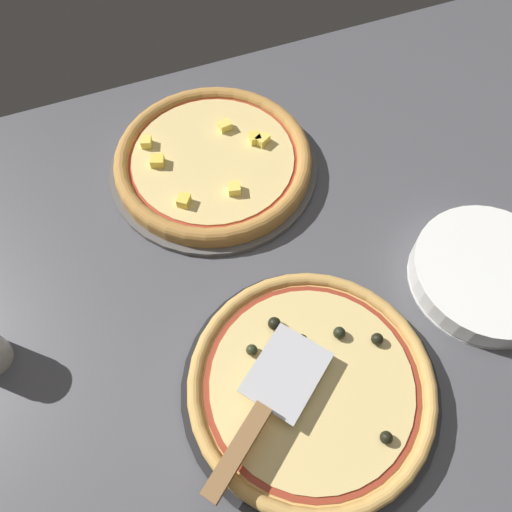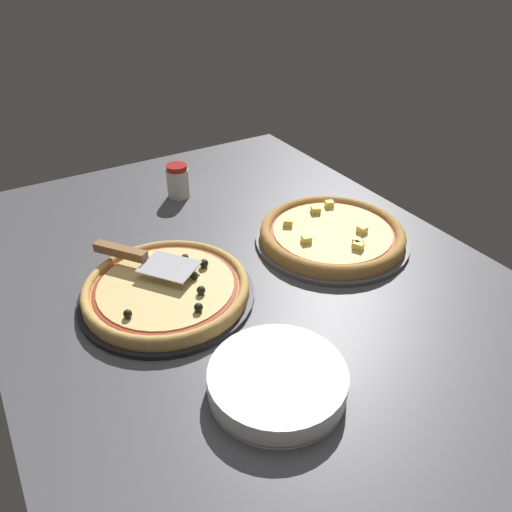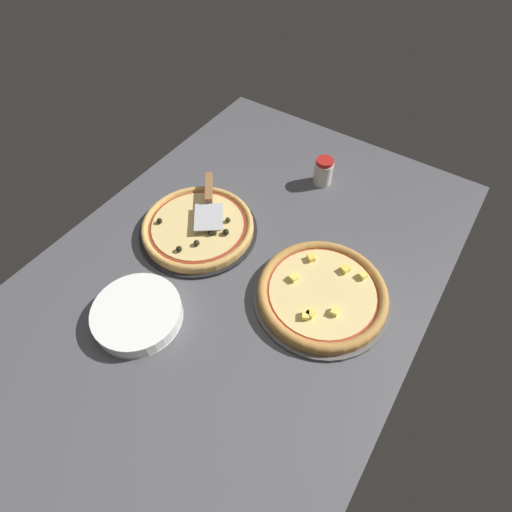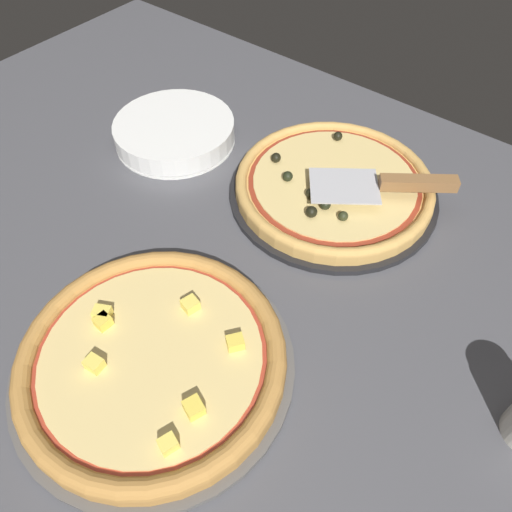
{
  "view_description": "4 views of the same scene",
  "coord_description": "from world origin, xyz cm",
  "px_view_note": "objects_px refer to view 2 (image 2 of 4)",
  "views": [
    {
      "loc": [
        -21.15,
        -32.1,
        68.88
      ],
      "look_at": [
        -7.48,
        3.13,
        3.0
      ],
      "focal_mm": 35.0,
      "sensor_mm": 36.0,
      "label": 1
    },
    {
      "loc": [
        69.68,
        -43.44,
        63.28
      ],
      "look_at": [
        -7.48,
        3.13,
        3.0
      ],
      "focal_mm": 35.0,
      "sensor_mm": 36.0,
      "label": 2
    },
    {
      "loc": [
        49.55,
        41.08,
        90.34
      ],
      "look_at": [
        -7.48,
        3.13,
        3.0
      ],
      "focal_mm": 28.0,
      "sensor_mm": 36.0,
      "label": 3
    },
    {
      "loc": [
        -36.7,
        39.94,
        58.82
      ],
      "look_at": [
        -7.48,
        3.13,
        3.0
      ],
      "focal_mm": 35.0,
      "sensor_mm": 36.0,
      "label": 4
    }
  ],
  "objects_px": {
    "pizza_back": "(332,233)",
    "plate_stack": "(277,381)",
    "parmesan_shaker": "(178,181)",
    "pizza_front": "(166,288)",
    "serving_spatula": "(134,256)"
  },
  "relations": [
    {
      "from": "pizza_front",
      "to": "parmesan_shaker",
      "type": "bearing_deg",
      "value": 153.19
    },
    {
      "from": "pizza_back",
      "to": "parmesan_shaker",
      "type": "relative_size",
      "value": 3.69
    },
    {
      "from": "pizza_front",
      "to": "pizza_back",
      "type": "height_order",
      "value": "pizza_front"
    },
    {
      "from": "pizza_front",
      "to": "plate_stack",
      "type": "height_order",
      "value": "pizza_front"
    },
    {
      "from": "plate_stack",
      "to": "parmesan_shaker",
      "type": "relative_size",
      "value": 2.44
    },
    {
      "from": "pizza_front",
      "to": "serving_spatula",
      "type": "height_order",
      "value": "serving_spatula"
    },
    {
      "from": "serving_spatula",
      "to": "pizza_back",
      "type": "bearing_deg",
      "value": 77.6
    },
    {
      "from": "parmesan_shaker",
      "to": "pizza_front",
      "type": "bearing_deg",
      "value": -26.81
    },
    {
      "from": "pizza_back",
      "to": "parmesan_shaker",
      "type": "height_order",
      "value": "parmesan_shaker"
    },
    {
      "from": "serving_spatula",
      "to": "parmesan_shaker",
      "type": "distance_m",
      "value": 0.39
    },
    {
      "from": "pizza_back",
      "to": "plate_stack",
      "type": "distance_m",
      "value": 0.48
    },
    {
      "from": "pizza_back",
      "to": "plate_stack",
      "type": "xyz_separation_m",
      "value": [
        0.31,
        -0.36,
        -0.0
      ]
    },
    {
      "from": "pizza_back",
      "to": "parmesan_shaker",
      "type": "xyz_separation_m",
      "value": [
        -0.41,
        -0.21,
        0.02
      ]
    },
    {
      "from": "serving_spatula",
      "to": "plate_stack",
      "type": "distance_m",
      "value": 0.42
    },
    {
      "from": "plate_stack",
      "to": "parmesan_shaker",
      "type": "bearing_deg",
      "value": 168.57
    }
  ]
}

